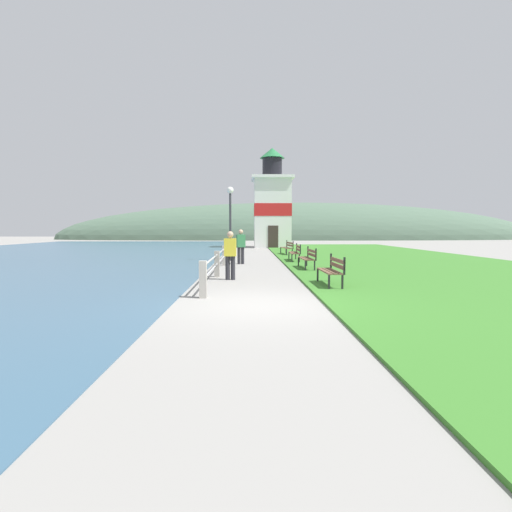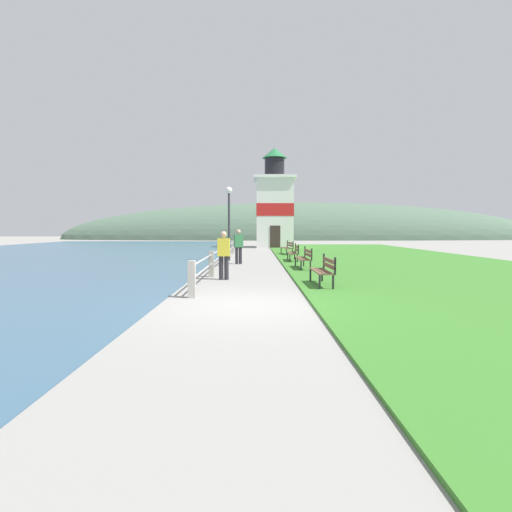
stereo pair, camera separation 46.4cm
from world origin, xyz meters
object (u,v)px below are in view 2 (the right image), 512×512
at_px(park_bench_far, 296,251).
at_px(park_bench_by_lighthouse, 290,247).
at_px(lighthouse, 276,206).
at_px(person_strolling, 225,254).
at_px(park_bench_near, 326,269).
at_px(person_by_railing, 240,245).
at_px(park_bench_midway, 306,257).
at_px(lamp_post, 231,210).

relative_size(park_bench_far, park_bench_by_lighthouse, 0.98).
distance_m(lighthouse, person_strolling, 23.72).
height_order(park_bench_near, park_bench_by_lighthouse, same).
xyz_separation_m(park_bench_by_lighthouse, person_by_railing, (-2.94, -6.67, 0.37)).
bearing_deg(person_by_railing, park_bench_near, -176.85).
bearing_deg(person_by_railing, lighthouse, -25.53).
xyz_separation_m(park_bench_far, lighthouse, (-0.30, 16.06, 3.25)).
xyz_separation_m(park_bench_near, person_by_railing, (-2.86, 7.70, 0.38)).
height_order(park_bench_far, person_strolling, person_strolling).
xyz_separation_m(park_bench_far, person_by_railing, (-2.83, -1.31, 0.37)).
distance_m(park_bench_by_lighthouse, person_by_railing, 7.30).
height_order(park_bench_midway, person_by_railing, person_by_railing).
xyz_separation_m(park_bench_midway, park_bench_far, (-0.06, 3.99, 0.00)).
height_order(park_bench_near, park_bench_midway, same).
distance_m(park_bench_midway, person_strolling, 4.58).
bearing_deg(park_bench_midway, park_bench_near, 88.51).
distance_m(park_bench_midway, person_by_railing, 3.96).
height_order(park_bench_by_lighthouse, lamp_post, lamp_post).
xyz_separation_m(lighthouse, lamp_post, (-3.14, -15.24, -1.05)).
height_order(park_bench_midway, person_strolling, person_strolling).
height_order(person_by_railing, lamp_post, lamp_post).
xyz_separation_m(park_bench_by_lighthouse, lamp_post, (-3.54, -4.54, 2.20)).
bearing_deg(park_bench_far, person_strolling, 68.67).
xyz_separation_m(park_bench_near, person_strolling, (-3.10, 1.69, 0.35)).
distance_m(park_bench_by_lighthouse, lamp_post, 6.16).
relative_size(park_bench_midway, person_by_railing, 1.17).
xyz_separation_m(park_bench_by_lighthouse, lighthouse, (-0.40, 10.70, 3.25)).
bearing_deg(lamp_post, park_bench_midway, -53.99).
relative_size(park_bench_by_lighthouse, lighthouse, 0.22).
bearing_deg(lighthouse, park_bench_midway, -88.97).
height_order(park_bench_near, lamp_post, lamp_post).
relative_size(park_bench_by_lighthouse, person_strolling, 1.24).
bearing_deg(person_strolling, lighthouse, -4.84).
bearing_deg(park_bench_near, park_bench_by_lighthouse, -91.27).
xyz_separation_m(park_bench_near, park_bench_by_lighthouse, (0.08, 14.37, 0.00)).
distance_m(park_bench_by_lighthouse, person_strolling, 13.07).
relative_size(lighthouse, person_strolling, 5.54).
distance_m(person_by_railing, lamp_post, 2.87).
relative_size(park_bench_midway, park_bench_by_lighthouse, 0.97).
distance_m(park_bench_near, lighthouse, 25.28).
bearing_deg(person_strolling, lamp_post, 4.49).
height_order(park_bench_far, person_by_railing, person_by_railing).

